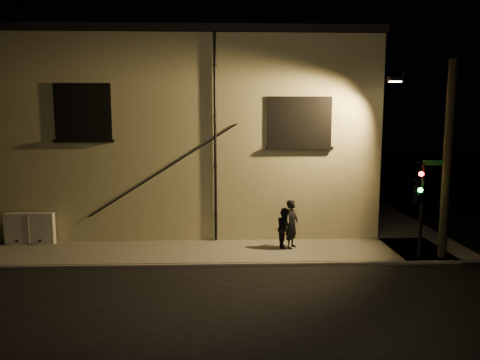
{
  "coord_description": "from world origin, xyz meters",
  "views": [
    {
      "loc": [
        -1.54,
        -15.88,
        5.27
      ],
      "look_at": [
        -0.85,
        1.8,
        2.8
      ],
      "focal_mm": 35.0,
      "sensor_mm": 36.0,
      "label": 1
    }
  ],
  "objects_px": {
    "utility_cabinet": "(30,228)",
    "streetlamp_pole": "(444,156)",
    "pedestrian_b": "(285,228)",
    "traffic_signal": "(418,193)",
    "pedestrian_a": "(292,224)"
  },
  "relations": [
    {
      "from": "streetlamp_pole",
      "to": "traffic_signal",
      "type": "bearing_deg",
      "value": -165.55
    },
    {
      "from": "pedestrian_a",
      "to": "pedestrian_b",
      "type": "xyz_separation_m",
      "value": [
        -0.27,
        0.07,
        -0.16
      ]
    },
    {
      "from": "utility_cabinet",
      "to": "streetlamp_pole",
      "type": "bearing_deg",
      "value": -8.23
    },
    {
      "from": "utility_cabinet",
      "to": "pedestrian_b",
      "type": "distance_m",
      "value": 10.18
    },
    {
      "from": "pedestrian_a",
      "to": "pedestrian_b",
      "type": "distance_m",
      "value": 0.32
    },
    {
      "from": "pedestrian_b",
      "to": "streetlamp_pole",
      "type": "relative_size",
      "value": 0.22
    },
    {
      "from": "utility_cabinet",
      "to": "pedestrian_b",
      "type": "relative_size",
      "value": 1.23
    },
    {
      "from": "pedestrian_a",
      "to": "utility_cabinet",
      "type": "bearing_deg",
      "value": 114.71
    },
    {
      "from": "utility_cabinet",
      "to": "streetlamp_pole",
      "type": "relative_size",
      "value": 0.27
    },
    {
      "from": "traffic_signal",
      "to": "streetlamp_pole",
      "type": "relative_size",
      "value": 0.5
    },
    {
      "from": "pedestrian_b",
      "to": "traffic_signal",
      "type": "distance_m",
      "value": 5.05
    },
    {
      "from": "traffic_signal",
      "to": "utility_cabinet",
      "type": "bearing_deg",
      "value": 170.26
    },
    {
      "from": "pedestrian_b",
      "to": "streetlamp_pole",
      "type": "xyz_separation_m",
      "value": [
        5.49,
        -1.36,
        2.91
      ]
    },
    {
      "from": "traffic_signal",
      "to": "streetlamp_pole",
      "type": "height_order",
      "value": "streetlamp_pole"
    },
    {
      "from": "utility_cabinet",
      "to": "traffic_signal",
      "type": "distance_m",
      "value": 14.97
    }
  ]
}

